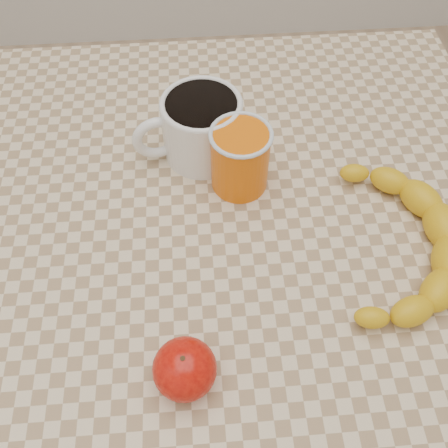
{
  "coord_description": "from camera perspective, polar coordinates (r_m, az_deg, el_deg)",
  "views": [
    {
      "loc": [
        -0.03,
        -0.35,
        1.27
      ],
      "look_at": [
        0.0,
        0.0,
        0.77
      ],
      "focal_mm": 40.0,
      "sensor_mm": 36.0,
      "label": 1
    }
  ],
  "objects": [
    {
      "name": "ground",
      "position": [
        1.32,
        0.0,
        -19.51
      ],
      "size": [
        3.0,
        3.0,
        0.0
      ],
      "primitive_type": "plane",
      "color": "tan",
      "rests_on": "ground"
    },
    {
      "name": "table",
      "position": [
        0.7,
        0.0,
        -4.96
      ],
      "size": [
        0.8,
        0.8,
        0.75
      ],
      "color": "beige",
      "rests_on": "ground"
    },
    {
      "name": "coffee_mug",
      "position": [
        0.68,
        -2.77,
        11.12
      ],
      "size": [
        0.16,
        0.13,
        0.09
      ],
      "color": "white",
      "rests_on": "table"
    },
    {
      "name": "orange_juice_glass",
      "position": [
        0.64,
        1.86,
        7.54
      ],
      "size": [
        0.08,
        0.08,
        0.09
      ],
      "color": "#E46107",
      "rests_on": "table"
    },
    {
      "name": "apple",
      "position": [
        0.52,
        -4.52,
        -16.18
      ],
      "size": [
        0.07,
        0.07,
        0.06
      ],
      "color": "#930704",
      "rests_on": "table"
    },
    {
      "name": "banana",
      "position": [
        0.63,
        19.41,
        -2.01
      ],
      "size": [
        0.35,
        0.39,
        0.04
      ],
      "primitive_type": null,
      "rotation": [
        0.0,
        0.0,
        -0.31
      ],
      "color": "gold",
      "rests_on": "table"
    }
  ]
}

